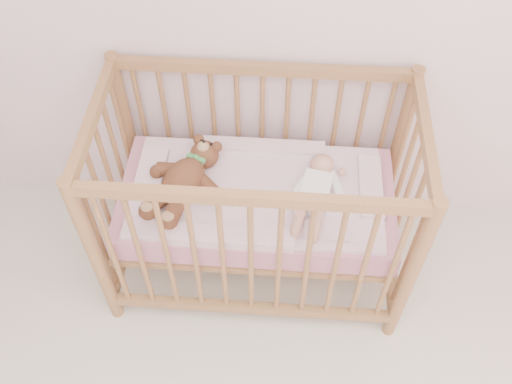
# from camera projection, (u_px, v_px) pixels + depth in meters

# --- Properties ---
(crib) EXTENTS (1.36, 0.76, 1.00)m
(crib) POSITION_uv_depth(u_px,v_px,m) (257.00, 200.00, 2.56)
(crib) COLOR #A17C44
(crib) RESTS_ON floor
(mattress) EXTENTS (1.22, 0.62, 0.13)m
(mattress) POSITION_uv_depth(u_px,v_px,m) (257.00, 202.00, 2.57)
(mattress) COLOR pink
(mattress) RESTS_ON crib
(blanket) EXTENTS (1.10, 0.58, 0.06)m
(blanket) POSITION_uv_depth(u_px,v_px,m) (257.00, 192.00, 2.52)
(blanket) COLOR #D391A0
(blanket) RESTS_ON mattress
(baby) EXTENTS (0.31, 0.51, 0.11)m
(baby) POSITION_uv_depth(u_px,v_px,m) (316.00, 188.00, 2.43)
(baby) COLOR white
(baby) RESTS_ON blanket
(teddy_bear) EXTENTS (0.53, 0.61, 0.14)m
(teddy_bear) POSITION_uv_depth(u_px,v_px,m) (183.00, 179.00, 2.45)
(teddy_bear) COLOR brown
(teddy_bear) RESTS_ON blanket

